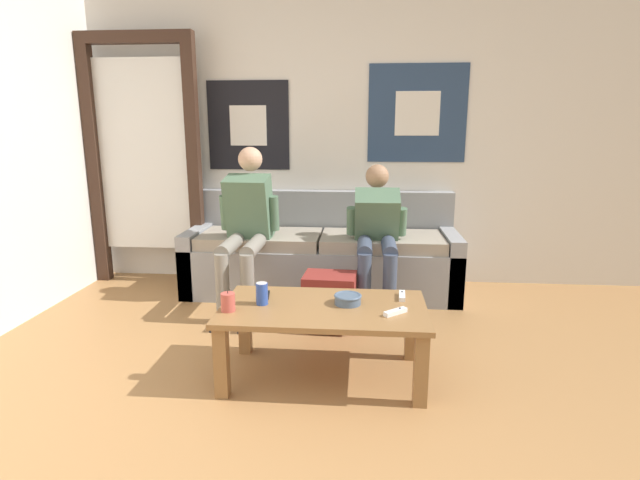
# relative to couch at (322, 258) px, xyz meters

# --- Properties ---
(ground_plane) EXTENTS (18.00, 18.00, 0.00)m
(ground_plane) POSITION_rel_couch_xyz_m (-0.21, -2.37, -0.29)
(ground_plane) COLOR #9E7042
(wall_back) EXTENTS (10.00, 0.07, 2.55)m
(wall_back) POSITION_rel_couch_xyz_m (-0.21, 0.37, 0.99)
(wall_back) COLOR silver
(wall_back) RESTS_ON ground_plane
(door_frame) EXTENTS (1.00, 0.10, 2.15)m
(door_frame) POSITION_rel_couch_xyz_m (-1.57, 0.15, 0.91)
(door_frame) COLOR #382319
(door_frame) RESTS_ON ground_plane
(couch) EXTENTS (2.26, 0.74, 0.83)m
(couch) POSITION_rel_couch_xyz_m (0.00, 0.00, 0.00)
(couch) COLOR gray
(couch) RESTS_ON ground_plane
(coffee_table) EXTENTS (1.13, 0.63, 0.42)m
(coffee_table) POSITION_rel_couch_xyz_m (0.14, -1.51, 0.06)
(coffee_table) COLOR olive
(coffee_table) RESTS_ON ground_plane
(person_seated_adult) EXTENTS (0.47, 0.89, 1.23)m
(person_seated_adult) POSITION_rel_couch_xyz_m (-0.55, -0.40, 0.37)
(person_seated_adult) COLOR gray
(person_seated_adult) RESTS_ON ground_plane
(person_seated_teen) EXTENTS (0.47, 0.88, 1.09)m
(person_seated_teen) POSITION_rel_couch_xyz_m (0.45, -0.37, 0.32)
(person_seated_teen) COLOR #384256
(person_seated_teen) RESTS_ON ground_plane
(backpack) EXTENTS (0.37, 0.33, 0.38)m
(backpack) POSITION_rel_couch_xyz_m (0.12, -0.81, -0.11)
(backpack) COLOR maroon
(backpack) RESTS_ON ground_plane
(ceramic_bowl) EXTENTS (0.15, 0.15, 0.06)m
(ceramic_bowl) POSITION_rel_couch_xyz_m (0.27, -1.47, 0.16)
(ceramic_bowl) COLOR #475B75
(ceramic_bowl) RESTS_ON coffee_table
(pillar_candle) EXTENTS (0.08, 0.08, 0.11)m
(pillar_candle) POSITION_rel_couch_xyz_m (-0.37, -1.63, 0.18)
(pillar_candle) COLOR #B24C42
(pillar_candle) RESTS_ON coffee_table
(drink_can_blue) EXTENTS (0.07, 0.07, 0.12)m
(drink_can_blue) POSITION_rel_couch_xyz_m (-0.21, -1.51, 0.19)
(drink_can_blue) COLOR #28479E
(drink_can_blue) RESTS_ON coffee_table
(game_controller_near_left) EXTENTS (0.13, 0.12, 0.03)m
(game_controller_near_left) POSITION_rel_couch_xyz_m (0.52, -1.60, 0.14)
(game_controller_near_left) COLOR white
(game_controller_near_left) RESTS_ON coffee_table
(game_controller_near_right) EXTENTS (0.04, 0.15, 0.03)m
(game_controller_near_right) POSITION_rel_couch_xyz_m (0.58, -1.34, 0.14)
(game_controller_near_right) COLOR white
(game_controller_near_right) RESTS_ON coffee_table
(cell_phone) EXTENTS (0.08, 0.14, 0.01)m
(cell_phone) POSITION_rel_couch_xyz_m (-0.23, -1.37, 0.13)
(cell_phone) COLOR black
(cell_phone) RESTS_ON coffee_table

